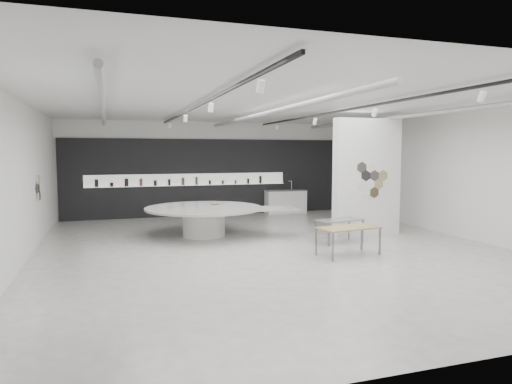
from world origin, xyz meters
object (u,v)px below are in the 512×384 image
object	(u,v)px
partition_column	(367,177)
display_island	(206,217)
sample_table_stone	(340,221)
kitchen_counter	(286,202)
sample_table_wood	(348,229)

from	to	relation	value
partition_column	display_island	bearing A→B (deg)	164.92
partition_column	sample_table_stone	distance (m)	2.03
partition_column	kitchen_counter	distance (m)	5.68
sample_table_wood	kitchen_counter	size ratio (longest dim) A/B	0.93
display_island	sample_table_wood	size ratio (longest dim) A/B	2.93
partition_column	sample_table_stone	xyz separation A→B (m)	(-1.39, -0.86, -1.19)
partition_column	display_island	world-z (taller)	partition_column
display_island	kitchen_counter	xyz separation A→B (m)	(4.29, 4.22, -0.10)
partition_column	sample_table_stone	world-z (taller)	partition_column
partition_column	display_island	xyz separation A→B (m)	(-4.79, 1.29, -1.21)
sample_table_stone	display_island	bearing A→B (deg)	147.59
display_island	sample_table_wood	world-z (taller)	display_island
display_island	sample_table_stone	distance (m)	4.02
partition_column	kitchen_counter	world-z (taller)	partition_column
sample_table_wood	kitchen_counter	xyz separation A→B (m)	(1.47, 7.86, -0.17)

